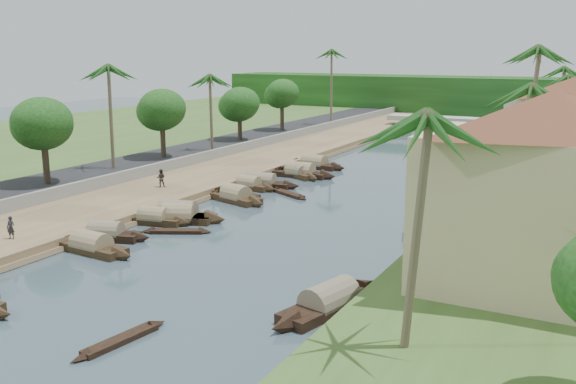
% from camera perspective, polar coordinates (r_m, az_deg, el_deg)
% --- Properties ---
extents(ground, '(220.00, 220.00, 0.00)m').
position_cam_1_polar(ground, '(43.80, -4.01, -5.15)').
color(ground, '#364751').
rests_on(ground, ground).
extents(left_bank, '(10.00, 180.00, 0.80)m').
position_cam_1_polar(left_bank, '(68.47, -6.69, 1.57)').
color(left_bank, brown).
rests_on(left_bank, ground).
extents(right_bank, '(16.00, 180.00, 1.20)m').
position_cam_1_polar(right_bank, '(56.99, 23.86, -1.43)').
color(right_bank, '#345020').
rests_on(right_bank, ground).
extents(road, '(8.00, 180.00, 1.40)m').
position_cam_1_polar(road, '(73.47, -12.19, 2.35)').
color(road, black).
rests_on(road, ground).
extents(retaining_wall, '(0.40, 180.00, 1.10)m').
position_cam_1_polar(retaining_wall, '(70.72, -9.53, 2.61)').
color(retaining_wall, slate).
rests_on(retaining_wall, left_bank).
extents(treeline, '(120.00, 14.00, 8.00)m').
position_cam_1_polar(treeline, '(137.58, 18.51, 7.97)').
color(treeline, '#14330E').
rests_on(treeline, ground).
extents(bridge, '(28.00, 4.00, 2.40)m').
position_cam_1_polar(bridge, '(110.33, 16.03, 5.98)').
color(bridge, gray).
rests_on(bridge, ground).
extents(building_near, '(14.85, 14.85, 10.20)m').
position_cam_1_polar(building_near, '(34.32, 22.00, 0.04)').
color(building_near, tan).
rests_on(building_near, right_bank).
extents(sampan_2, '(7.70, 2.13, 2.03)m').
position_cam_1_polar(sampan_2, '(45.05, -17.08, -4.64)').
color(sampan_2, black).
rests_on(sampan_2, ground).
extents(sampan_3, '(6.99, 3.33, 1.90)m').
position_cam_1_polar(sampan_3, '(47.69, -15.89, -3.63)').
color(sampan_3, black).
rests_on(sampan_3, ground).
extents(sampan_4, '(6.65, 2.62, 1.90)m').
position_cam_1_polar(sampan_4, '(51.11, -11.84, -2.34)').
color(sampan_4, black).
rests_on(sampan_4, ground).
extents(sampan_5, '(7.18, 4.57, 2.27)m').
position_cam_1_polar(sampan_5, '(51.16, -9.71, -2.23)').
color(sampan_5, black).
rests_on(sampan_5, ground).
extents(sampan_6, '(8.50, 3.63, 2.45)m').
position_cam_1_polar(sampan_6, '(51.70, -9.77, -2.07)').
color(sampan_6, black).
rests_on(sampan_6, ground).
extents(sampan_7, '(6.91, 2.33, 1.86)m').
position_cam_1_polar(sampan_7, '(58.73, -4.76, -0.20)').
color(sampan_7, black).
rests_on(sampan_7, ground).
extents(sampan_8, '(7.32, 3.69, 2.21)m').
position_cam_1_polar(sampan_8, '(57.50, -4.63, -0.46)').
color(sampan_8, black).
rests_on(sampan_8, ground).
extents(sampan_9, '(8.36, 2.95, 2.09)m').
position_cam_1_polar(sampan_9, '(63.54, -2.42, 0.81)').
color(sampan_9, black).
rests_on(sampan_9, ground).
extents(sampan_10, '(6.47, 1.86, 1.82)m').
position_cam_1_polar(sampan_10, '(62.65, -3.50, 0.62)').
color(sampan_10, black).
rests_on(sampan_10, ground).
extents(sampan_11, '(8.31, 2.30, 2.35)m').
position_cam_1_polar(sampan_11, '(68.72, 1.12, 1.71)').
color(sampan_11, black).
rests_on(sampan_11, ground).
extents(sampan_12, '(7.54, 4.96, 1.90)m').
position_cam_1_polar(sampan_12, '(68.84, 0.76, 1.72)').
color(sampan_12, black).
rests_on(sampan_12, ground).
extents(sampan_13, '(8.32, 2.46, 2.24)m').
position_cam_1_polar(sampan_13, '(74.03, 2.34, 2.48)').
color(sampan_13, black).
rests_on(sampan_13, ground).
extents(sampan_14, '(3.85, 9.16, 2.19)m').
position_cam_1_polar(sampan_14, '(33.90, 3.71, -9.77)').
color(sampan_14, black).
rests_on(sampan_14, ground).
extents(sampan_15, '(3.75, 7.80, 2.08)m').
position_cam_1_polar(sampan_15, '(47.24, 11.52, -3.54)').
color(sampan_15, black).
rests_on(sampan_15, ground).
extents(sampan_16, '(2.87, 7.98, 1.95)m').
position_cam_1_polar(sampan_16, '(61.00, 14.95, -0.11)').
color(sampan_16, black).
rests_on(sampan_16, ground).
extents(canoe_0, '(1.58, 5.58, 0.73)m').
position_cam_1_polar(canoe_0, '(31.41, -14.66, -12.67)').
color(canoe_0, black).
rests_on(canoe_0, ground).
extents(canoe_1, '(5.09, 3.10, 0.85)m').
position_cam_1_polar(canoe_1, '(48.29, -9.87, -3.51)').
color(canoe_1, black).
rests_on(canoe_1, ground).
extents(canoe_2, '(5.42, 3.37, 0.83)m').
position_cam_1_polar(canoe_2, '(59.96, 0.06, -0.19)').
color(canoe_2, black).
rests_on(canoe_2, ground).
extents(palm_0, '(3.20, 3.20, 11.14)m').
position_cam_1_polar(palm_0, '(25.20, 11.39, 6.16)').
color(palm_0, brown).
rests_on(palm_0, ground).
extents(palm_1, '(3.20, 3.20, 11.30)m').
position_cam_1_polar(palm_1, '(43.79, 19.90, 8.46)').
color(palm_1, brown).
rests_on(palm_1, ground).
extents(palm_2, '(3.20, 3.20, 13.77)m').
position_cam_1_polar(palm_2, '(56.70, 20.95, 11.52)').
color(palm_2, brown).
rests_on(palm_2, ground).
extents(palm_3, '(3.20, 3.20, 10.94)m').
position_cam_1_polar(palm_3, '(72.51, 23.14, 9.22)').
color(palm_3, brown).
rests_on(palm_3, ground).
extents(palm_5, '(3.20, 3.20, 11.81)m').
position_cam_1_polar(palm_5, '(67.39, -15.73, 10.45)').
color(palm_5, brown).
rests_on(palm_5, ground).
extents(palm_6, '(3.20, 3.20, 10.40)m').
position_cam_1_polar(palm_6, '(77.91, -6.92, 10.03)').
color(palm_6, brown).
rests_on(palm_6, ground).
extents(palm_7, '(3.20, 3.20, 11.36)m').
position_cam_1_polar(palm_7, '(91.39, 22.93, 9.96)').
color(palm_7, brown).
rests_on(palm_7, ground).
extents(palm_8, '(3.20, 3.20, 13.38)m').
position_cam_1_polar(palm_8, '(105.50, 3.93, 12.25)').
color(palm_8, brown).
rests_on(palm_8, ground).
extents(tree_2, '(5.37, 5.37, 7.62)m').
position_cam_1_polar(tree_2, '(61.68, -20.97, 5.60)').
color(tree_2, '#443527').
rests_on(tree_2, ground).
extents(tree_3, '(5.28, 5.28, 7.49)m').
position_cam_1_polar(tree_3, '(73.84, -11.16, 7.10)').
color(tree_3, '#443527').
rests_on(tree_3, ground).
extents(tree_4, '(5.23, 5.23, 6.88)m').
position_cam_1_polar(tree_4, '(87.33, -4.33, 7.71)').
color(tree_4, '#443527').
rests_on(tree_4, ground).
extents(tree_5, '(4.87, 4.87, 7.48)m').
position_cam_1_polar(tree_5, '(97.79, -0.54, 8.67)').
color(tree_5, '#443527').
rests_on(tree_5, ground).
extents(person_near, '(0.65, 0.51, 1.57)m').
position_cam_1_polar(person_near, '(47.02, -23.42, -2.93)').
color(person_near, black).
rests_on(person_near, left_bank).
extents(person_far, '(1.03, 0.97, 1.69)m').
position_cam_1_polar(person_far, '(60.78, -11.23, 1.22)').
color(person_far, '#332923').
rests_on(person_far, left_bank).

